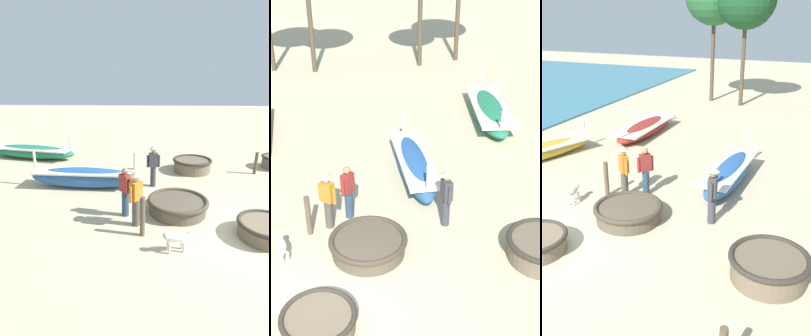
# 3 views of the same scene
# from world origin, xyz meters

# --- Properties ---
(ground_plane) EXTENTS (80.00, 80.00, 0.00)m
(ground_plane) POSITION_xyz_m (0.00, 0.00, 0.00)
(ground_plane) COLOR #C6B793
(coracle_front_right) EXTENTS (1.93, 1.93, 0.47)m
(coracle_front_right) POSITION_xyz_m (1.21, 1.91, 0.26)
(coracle_front_right) COLOR brown
(coracle_front_right) RESTS_ON ground
(coracle_center) EXTENTS (1.79, 1.79, 0.60)m
(coracle_center) POSITION_xyz_m (5.29, 0.80, 0.33)
(coracle_center) COLOR brown
(coracle_center) RESTS_ON ground
(long_boat_red_hull) EXTENTS (1.15, 4.31, 1.46)m
(long_boat_red_hull) POSITION_xyz_m (3.18, 5.33, 0.42)
(long_boat_red_hull) COLOR #285693
(long_boat_red_hull) RESTS_ON ground
(long_boat_blue_hull) EXTENTS (1.35, 4.77, 1.02)m
(long_boat_blue_hull) POSITION_xyz_m (-2.04, 9.42, 0.30)
(long_boat_blue_hull) COLOR maroon
(long_boat_blue_hull) RESTS_ON ground
(fisherman_with_hat) EXTENTS (0.36, 0.53, 1.67)m
(fisherman_with_hat) POSITION_xyz_m (3.40, 2.65, 0.96)
(fisherman_with_hat) COLOR #383842
(fisherman_with_hat) RESTS_ON ground
(fisherman_standing_left) EXTENTS (0.39, 0.41, 1.57)m
(fisherman_standing_left) POSITION_xyz_m (0.94, 3.56, 0.84)
(fisherman_standing_left) COLOR #2D425B
(fisherman_standing_left) RESTS_ON ground
(fisherman_by_coracle) EXTENTS (0.43, 0.39, 1.67)m
(fisherman_by_coracle) POSITION_xyz_m (0.37, 3.21, 0.96)
(fisherman_by_coracle) COLOR #4C473D
(fisherman_by_coracle) RESTS_ON ground
(dog) EXTENTS (0.30, 0.68, 0.55)m
(dog) POSITION_xyz_m (-0.84, 2.23, 0.37)
(dog) COLOR beige
(dog) RESTS_ON ground
(mooring_post_shoreline) EXTENTS (0.14, 0.14, 1.13)m
(mooring_post_shoreline) POSITION_xyz_m (-0.16, 3.02, 0.57)
(mooring_post_shoreline) COLOR brown
(mooring_post_shoreline) RESTS_ON ground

